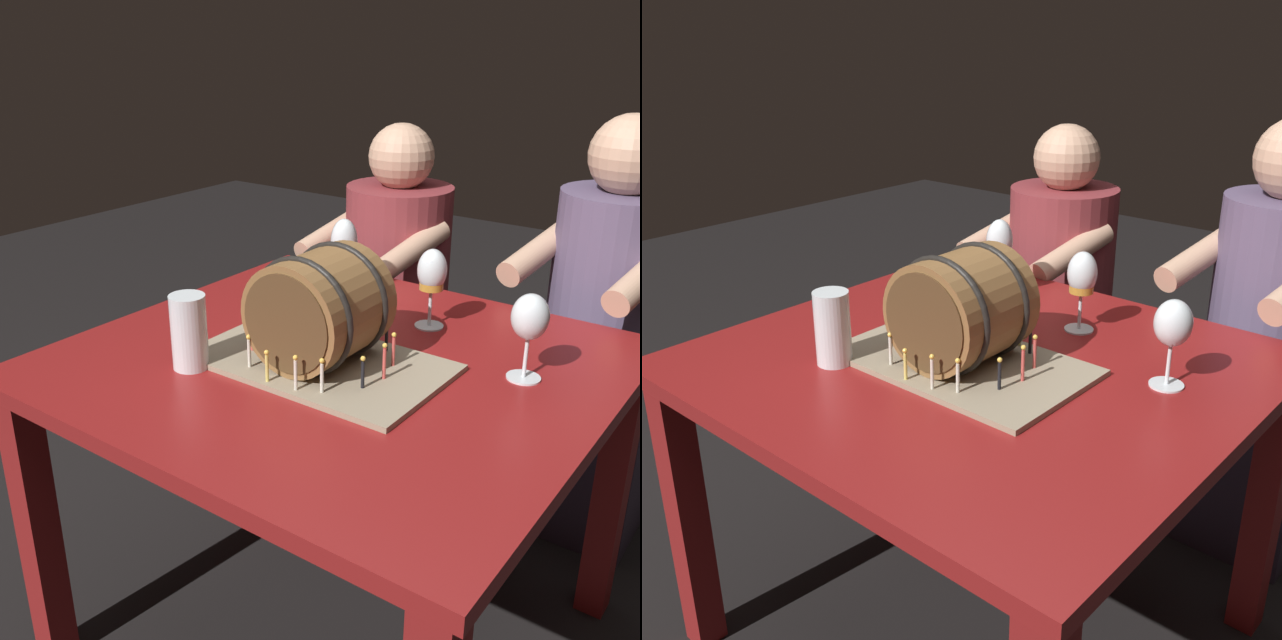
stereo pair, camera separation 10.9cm
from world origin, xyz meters
TOP-DOWN VIEW (x-y plane):
  - ground_plane at (0.00, 0.00)m, footprint 8.00×8.00m
  - dining_table at (0.00, 0.00)m, footprint 1.10×1.03m
  - barrel_cake at (-0.01, -0.05)m, footprint 0.52×0.32m
  - wine_glass_amber at (0.07, 0.27)m, footprint 0.07×0.07m
  - wine_glass_rose at (-0.22, 0.33)m, footprint 0.07×0.07m
  - wine_glass_empty at (0.36, 0.14)m, footprint 0.07×0.07m
  - beer_pint at (-0.22, -0.22)m, footprint 0.07×0.07m
  - person_seated_left at (-0.33, 0.80)m, footprint 0.40×0.49m
  - person_seated_right at (0.33, 0.80)m, footprint 0.41×0.50m

SIDE VIEW (x-z plane):
  - ground_plane at x=0.00m, z-range 0.00..0.00m
  - person_seated_left at x=-0.33m, z-range -0.05..1.08m
  - person_seated_right at x=0.33m, z-range -0.05..1.15m
  - dining_table at x=0.00m, z-range 0.26..1.00m
  - beer_pint at x=-0.22m, z-range 0.74..0.90m
  - barrel_cake at x=-0.01m, z-range 0.73..0.98m
  - wine_glass_empty at x=0.36m, z-range 0.78..0.96m
  - wine_glass_amber at x=0.07m, z-range 0.78..0.97m
  - wine_glass_rose at x=-0.22m, z-range 0.78..0.98m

